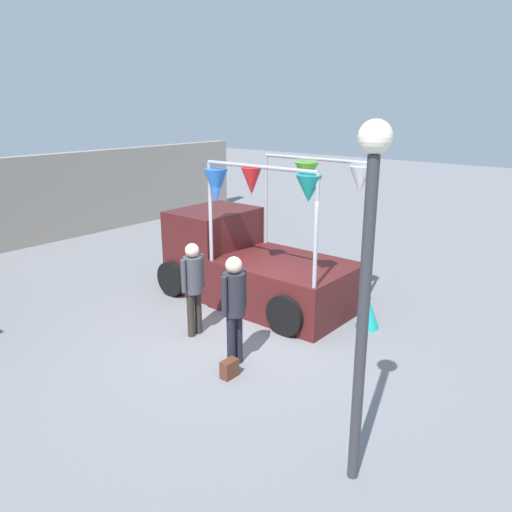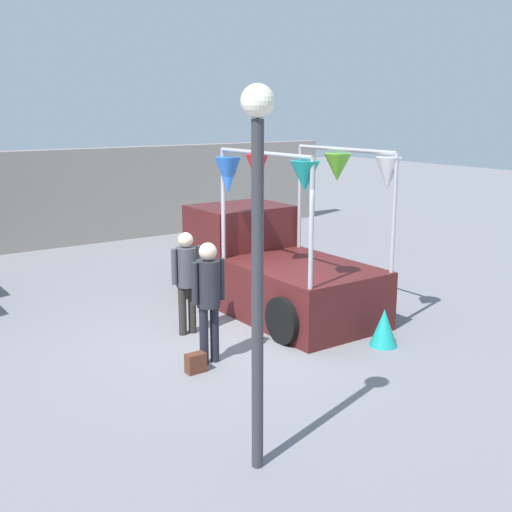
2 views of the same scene
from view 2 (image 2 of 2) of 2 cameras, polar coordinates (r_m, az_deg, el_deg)
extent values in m
plane|color=slate|center=(10.38, -2.08, -7.60)|extent=(60.00, 60.00, 0.00)
cube|color=#4C1919|center=(11.26, 4.23, -3.30)|extent=(1.90, 2.60, 1.00)
cube|color=#4C1919|center=(12.72, -1.44, 0.49)|extent=(1.80, 1.40, 1.80)
cube|color=#8CB2C6|center=(12.63, -1.45, 2.48)|extent=(1.76, 1.37, 0.60)
cylinder|color=black|center=(12.66, -5.89, -2.06)|extent=(0.22, 0.76, 0.76)
cylinder|color=black|center=(13.65, 1.08, -0.89)|extent=(0.22, 0.76, 0.76)
cylinder|color=black|center=(10.21, 2.55, -5.70)|extent=(0.22, 0.76, 0.76)
cylinder|color=black|center=(11.41, 10.16, -3.87)|extent=(0.22, 0.76, 0.76)
cylinder|color=#A5A5AD|center=(11.42, -2.94, 4.54)|extent=(0.07, 0.07, 1.95)
cylinder|color=#A5A5AD|center=(12.42, 3.90, 5.21)|extent=(0.07, 0.07, 1.95)
cylinder|color=#A5A5AD|center=(9.46, 4.95, 2.77)|extent=(0.07, 0.07, 1.95)
cylinder|color=#A5A5AD|center=(10.65, 12.17, 3.66)|extent=(0.07, 0.07, 1.95)
cylinder|color=#A5A5AD|center=(10.30, 0.65, 9.12)|extent=(0.07, 2.44, 0.07)
cylinder|color=#A5A5AD|center=(11.40, 7.87, 9.37)|extent=(0.07, 2.44, 0.07)
cone|color=teal|center=(9.50, 4.37, 7.07)|extent=(0.52, 0.52, 0.45)
cone|color=white|center=(10.69, 11.66, 7.21)|extent=(0.59, 0.59, 0.52)
cone|color=red|center=(10.46, 0.10, 7.69)|extent=(0.51, 0.51, 0.48)
cone|color=#66CC33|center=(11.55, 7.24, 7.83)|extent=(0.66, 0.66, 0.49)
cone|color=blue|center=(11.21, -2.51, 7.16)|extent=(0.57, 0.57, 0.63)
cylinder|color=black|center=(9.39, -4.65, -7.09)|extent=(0.13, 0.13, 0.86)
cylinder|color=black|center=(9.48, -3.71, -6.89)|extent=(0.13, 0.13, 0.86)
cylinder|color=#26262D|center=(9.20, -4.26, -2.47)|extent=(0.34, 0.34, 0.68)
sphere|color=beige|center=(9.09, -4.30, 0.39)|extent=(0.26, 0.26, 0.26)
cylinder|color=#26262D|center=(9.09, -5.45, -2.47)|extent=(0.09, 0.09, 0.61)
cylinder|color=#26262D|center=(9.30, -3.09, -2.06)|extent=(0.09, 0.09, 0.61)
cylinder|color=#2D2823|center=(10.62, -6.55, -4.87)|extent=(0.13, 0.13, 0.82)
cylinder|color=#2D2823|center=(10.70, -5.70, -4.71)|extent=(0.13, 0.13, 0.82)
cylinder|color=#3F3F47|center=(10.46, -6.22, -0.97)|extent=(0.34, 0.34, 0.65)
sphere|color=beige|center=(10.36, -6.28, 1.43)|extent=(0.25, 0.25, 0.25)
cylinder|color=#3F3F47|center=(10.35, -7.29, -0.96)|extent=(0.09, 0.09, 0.58)
cylinder|color=#3F3F47|center=(10.56, -5.18, -0.63)|extent=(0.09, 0.09, 0.58)
cube|color=#592D1E|center=(9.21, -5.39, -9.45)|extent=(0.28, 0.16, 0.28)
cylinder|color=#333338|center=(6.32, 0.14, -4.21)|extent=(0.12, 0.12, 3.55)
sphere|color=#F2EDCC|center=(6.04, 0.15, 13.62)|extent=(0.32, 0.32, 0.32)
cube|color=gray|center=(17.96, -17.71, 4.83)|extent=(18.00, 0.36, 2.60)
cone|color=teal|center=(10.29, 11.30, -6.26)|extent=(0.59, 0.59, 0.60)
camera|label=1|loc=(2.95, -52.53, 14.88)|focal=35.00mm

